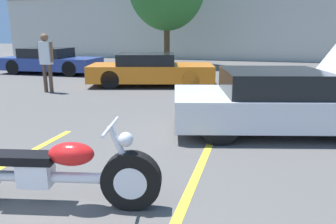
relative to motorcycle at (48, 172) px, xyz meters
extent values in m
cube|color=yellow|center=(1.47, 0.13, -0.40)|extent=(0.12, 4.80, 0.01)
cube|color=beige|center=(-0.37, 21.01, 1.80)|extent=(32.00, 4.00, 4.40)
cylinder|color=brown|center=(-2.72, 14.87, 0.85)|extent=(0.32, 0.32, 2.49)
cylinder|color=black|center=(0.92, 0.19, -0.07)|extent=(0.68, 0.29, 0.66)
cylinder|color=silver|center=(0.92, 0.19, -0.07)|extent=(0.39, 0.24, 0.36)
cylinder|color=silver|center=(0.01, 0.00, -0.05)|extent=(1.57, 0.44, 0.12)
cube|color=silver|center=(-0.13, -0.03, -0.01)|extent=(0.40, 0.31, 0.28)
ellipsoid|color=red|center=(0.28, 0.05, 0.23)|extent=(0.55, 0.38, 0.26)
cube|color=black|center=(-0.26, -0.06, 0.17)|extent=(0.77, 0.40, 0.10)
cylinder|color=silver|center=(0.83, 0.17, 0.25)|extent=(0.31, 0.13, 0.63)
cylinder|color=silver|center=(0.72, 0.15, 0.55)|extent=(0.18, 0.69, 0.04)
sphere|color=silver|center=(0.88, 0.18, 0.41)|extent=(0.16, 0.16, 0.16)
cylinder|color=silver|center=(-0.42, 0.02, -0.11)|extent=(1.20, 0.33, 0.09)
cube|color=silver|center=(2.64, 3.69, 0.07)|extent=(4.43, 2.82, 0.57)
cube|color=black|center=(2.48, 3.65, 0.58)|extent=(2.20, 2.09, 0.44)
cylinder|color=black|center=(3.67, 4.80, -0.05)|extent=(0.73, 0.38, 0.70)
cylinder|color=black|center=(1.61, 2.58, -0.05)|extent=(0.73, 0.38, 0.70)
cylinder|color=black|center=(1.21, 4.18, -0.05)|extent=(0.73, 0.38, 0.70)
cube|color=orange|center=(-1.47, 8.24, 0.06)|extent=(4.66, 2.84, 0.57)
cube|color=black|center=(-1.64, 8.20, 0.54)|extent=(2.30, 2.04, 0.39)
cylinder|color=black|center=(0.03, 7.86, -0.09)|extent=(0.66, 0.38, 0.63)
cylinder|color=black|center=(-0.37, 9.34, -0.09)|extent=(0.66, 0.38, 0.63)
cylinder|color=black|center=(-2.57, 7.15, -0.09)|extent=(0.66, 0.38, 0.63)
cylinder|color=black|center=(-2.97, 8.63, -0.09)|extent=(0.66, 0.38, 0.63)
cube|color=navy|center=(-6.92, 10.18, 0.06)|extent=(4.51, 1.88, 0.55)
cube|color=black|center=(-7.10, 10.18, 0.54)|extent=(2.06, 1.63, 0.42)
cylinder|color=black|center=(-5.52, 9.48, -0.07)|extent=(0.67, 0.24, 0.67)
cylinder|color=black|center=(-5.57, 10.99, -0.07)|extent=(0.67, 0.24, 0.67)
cylinder|color=black|center=(-8.27, 9.38, -0.07)|extent=(0.67, 0.24, 0.67)
cylinder|color=black|center=(-8.33, 10.89, -0.07)|extent=(0.67, 0.24, 0.67)
cylinder|color=brown|center=(-4.32, 6.07, 0.04)|extent=(0.12, 0.12, 0.89)
cylinder|color=brown|center=(-4.12, 6.07, 0.04)|extent=(0.12, 0.12, 0.89)
cube|color=white|center=(-4.22, 6.07, 0.84)|extent=(0.36, 0.20, 0.70)
cylinder|color=brown|center=(-4.44, 6.07, 0.88)|extent=(0.08, 0.08, 0.63)
cylinder|color=brown|center=(-4.00, 6.07, 0.88)|extent=(0.08, 0.08, 0.63)
sphere|color=brown|center=(-4.22, 6.07, 1.31)|extent=(0.24, 0.24, 0.24)
camera|label=1|loc=(2.18, -2.89, 1.54)|focal=35.00mm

